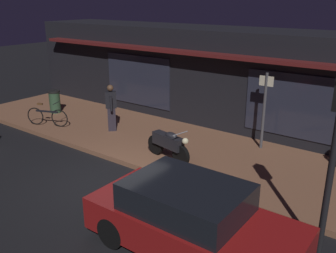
% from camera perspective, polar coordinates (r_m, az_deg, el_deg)
% --- Properties ---
extents(ground_plane, '(60.00, 60.00, 0.00)m').
position_cam_1_polar(ground_plane, '(10.21, -9.32, -8.31)').
color(ground_plane, black).
extents(sidewalk_slab, '(18.00, 4.00, 0.15)m').
position_cam_1_polar(sidewalk_slab, '(12.24, 0.73, -2.91)').
color(sidewalk_slab, brown).
rests_on(sidewalk_slab, ground_plane).
extents(storefront_building, '(18.00, 3.30, 3.60)m').
position_cam_1_polar(storefront_building, '(14.52, 8.71, 7.52)').
color(storefront_building, black).
rests_on(storefront_building, ground_plane).
extents(motorcycle, '(1.69, 0.63, 0.97)m').
position_cam_1_polar(motorcycle, '(10.82, 0.10, -2.66)').
color(motorcycle, black).
rests_on(motorcycle, sidewalk_slab).
extents(bicycle_parked, '(1.55, 0.69, 0.91)m').
position_cam_1_polar(bicycle_parked, '(14.49, -17.97, 1.48)').
color(bicycle_parked, black).
rests_on(bicycle_parked, sidewalk_slab).
extents(person_photographer, '(0.50, 0.48, 1.67)m').
position_cam_1_polar(person_photographer, '(13.27, -8.68, 2.98)').
color(person_photographer, '#28232D').
rests_on(person_photographer, sidewalk_slab).
extents(sign_post, '(0.44, 0.09, 2.40)m').
position_cam_1_polar(sign_post, '(11.79, 14.50, 2.98)').
color(sign_post, '#47474C').
rests_on(sign_post, sidewalk_slab).
extents(trash_bin, '(0.48, 0.48, 0.93)m').
position_cam_1_polar(trash_bin, '(16.09, -16.92, 3.71)').
color(trash_bin, '#2D4C33').
rests_on(trash_bin, sidewalk_slab).
extents(traffic_light_pole, '(0.24, 0.33, 3.60)m').
position_cam_1_polar(traffic_light_pole, '(6.83, 24.34, -1.24)').
color(traffic_light_pole, black).
rests_on(traffic_light_pole, ground_plane).
extents(parked_car_far, '(4.11, 1.79, 1.42)m').
position_cam_1_polar(parked_car_far, '(7.24, 3.47, -14.02)').
color(parked_car_far, black).
rests_on(parked_car_far, ground_plane).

